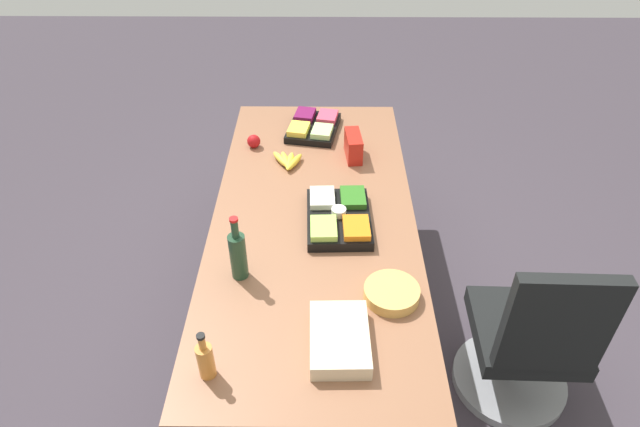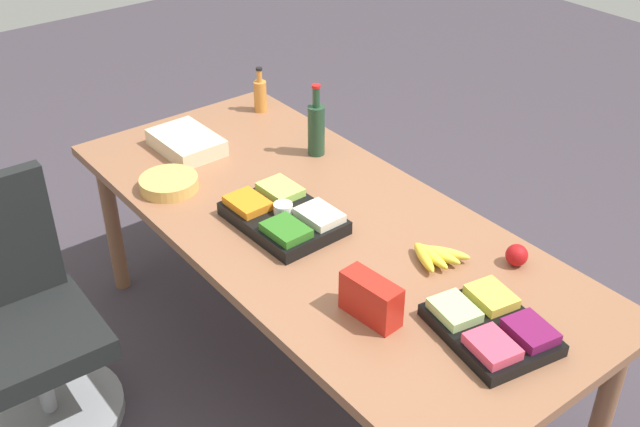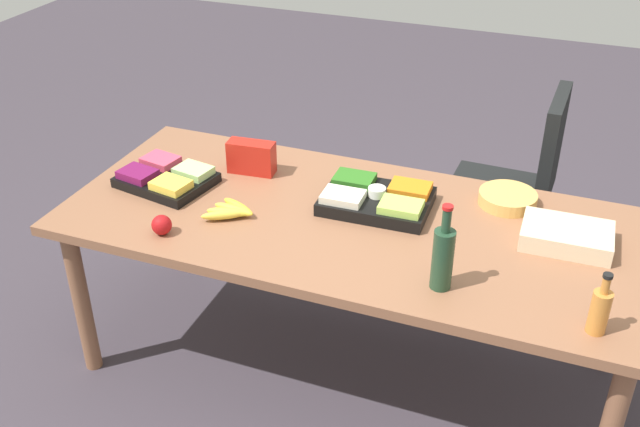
# 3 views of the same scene
# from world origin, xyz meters

# --- Properties ---
(ground_plane) EXTENTS (10.00, 10.00, 0.00)m
(ground_plane) POSITION_xyz_m (0.00, 0.00, 0.00)
(ground_plane) COLOR #3D363F
(conference_table) EXTENTS (2.24, 0.99, 0.75)m
(conference_table) POSITION_xyz_m (0.00, 0.00, 0.68)
(conference_table) COLOR brown
(conference_table) RESTS_ON ground
(office_chair) EXTENTS (0.56, 0.56, 0.97)m
(office_chair) POSITION_xyz_m (-0.49, -0.99, 0.36)
(office_chair) COLOR gray
(office_chair) RESTS_ON ground
(sheet_cake) EXTENTS (0.32, 0.23, 0.07)m
(sheet_cake) POSITION_xyz_m (-0.79, -0.11, 0.78)
(sheet_cake) COLOR beige
(sheet_cake) RESTS_ON conference_table
(chip_bag_red) EXTENTS (0.21, 0.10, 0.14)m
(chip_bag_red) POSITION_xyz_m (0.53, -0.21, 0.82)
(chip_bag_red) COLOR red
(chip_bag_red) RESTS_ON conference_table
(chip_bowl) EXTENTS (0.27, 0.27, 0.05)m
(chip_bowl) POSITION_xyz_m (-0.54, -0.33, 0.77)
(chip_bowl) COLOR #D8A753
(chip_bowl) RESTS_ON conference_table
(apple_red) EXTENTS (0.09, 0.09, 0.08)m
(apple_red) POSITION_xyz_m (0.62, 0.36, 0.78)
(apple_red) COLOR #AC1215
(apple_red) RESTS_ON conference_table
(veggie_tray) EXTENTS (0.43, 0.31, 0.09)m
(veggie_tray) POSITION_xyz_m (-0.06, -0.12, 0.78)
(veggie_tray) COLOR black
(veggie_tray) RESTS_ON conference_table
(fruit_platter) EXTENTS (0.40, 0.34, 0.07)m
(fruit_platter) POSITION_xyz_m (0.81, 0.02, 0.78)
(fruit_platter) COLOR black
(fruit_platter) RESTS_ON conference_table
(dressing_bottle) EXTENTS (0.07, 0.07, 0.22)m
(dressing_bottle) POSITION_xyz_m (-0.92, 0.36, 0.83)
(dressing_bottle) COLOR orange
(dressing_bottle) RESTS_ON conference_table
(banana_bunch) EXTENTS (0.19, 0.19, 0.04)m
(banana_bunch) POSITION_xyz_m (0.44, 0.15, 0.77)
(banana_bunch) COLOR yellow
(banana_bunch) RESTS_ON conference_table
(wine_bottle) EXTENTS (0.08, 0.08, 0.31)m
(wine_bottle) POSITION_xyz_m (-0.42, 0.31, 0.87)
(wine_bottle) COLOR #21402A
(wine_bottle) RESTS_ON conference_table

